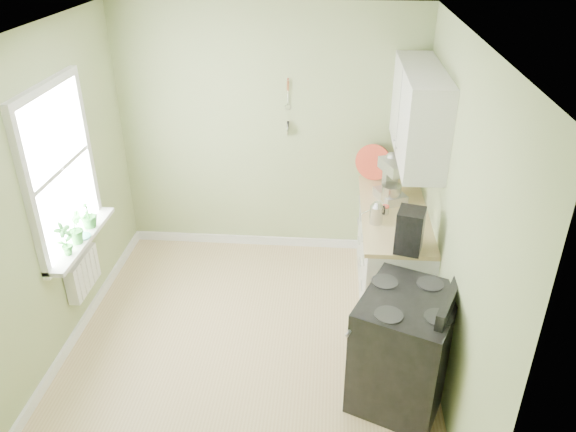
# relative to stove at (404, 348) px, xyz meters

# --- Properties ---
(floor) EXTENTS (3.20, 3.60, 0.02)m
(floor) POSITION_rel_stove_xyz_m (-1.28, 0.44, -0.49)
(floor) COLOR tan
(floor) RESTS_ON ground
(ceiling) EXTENTS (3.20, 3.60, 0.02)m
(ceiling) POSITION_rel_stove_xyz_m (-1.28, 0.44, 2.23)
(ceiling) COLOR white
(ceiling) RESTS_ON wall_back
(wall_back) EXTENTS (3.20, 0.02, 2.70)m
(wall_back) POSITION_rel_stove_xyz_m (-1.28, 2.25, 0.87)
(wall_back) COLOR #A1AF77
(wall_back) RESTS_ON floor
(wall_left) EXTENTS (0.02, 3.60, 2.70)m
(wall_left) POSITION_rel_stove_xyz_m (-2.89, 0.44, 0.87)
(wall_left) COLOR #A1AF77
(wall_left) RESTS_ON floor
(wall_right) EXTENTS (0.02, 3.60, 2.70)m
(wall_right) POSITION_rel_stove_xyz_m (0.33, 0.44, 0.87)
(wall_right) COLOR #A1AF77
(wall_right) RESTS_ON floor
(base_cabinets) EXTENTS (0.60, 1.60, 0.87)m
(base_cabinets) POSITION_rel_stove_xyz_m (0.02, 1.44, -0.04)
(base_cabinets) COLOR white
(base_cabinets) RESTS_ON floor
(countertop) EXTENTS (0.64, 1.60, 0.04)m
(countertop) POSITION_rel_stove_xyz_m (0.01, 1.44, 0.41)
(countertop) COLOR #E1C68A
(countertop) RESTS_ON base_cabinets
(upper_cabinets) EXTENTS (0.35, 1.40, 0.80)m
(upper_cabinets) POSITION_rel_stove_xyz_m (0.15, 1.54, 1.37)
(upper_cabinets) COLOR white
(upper_cabinets) RESTS_ON wall_right
(window) EXTENTS (0.06, 1.14, 1.44)m
(window) POSITION_rel_stove_xyz_m (-2.86, 0.74, 1.07)
(window) COLOR white
(window) RESTS_ON wall_left
(window_sill) EXTENTS (0.18, 1.14, 0.04)m
(window_sill) POSITION_rel_stove_xyz_m (-2.79, 0.74, 0.40)
(window_sill) COLOR white
(window_sill) RESTS_ON wall_left
(radiator) EXTENTS (0.12, 0.50, 0.35)m
(radiator) POSITION_rel_stove_xyz_m (-2.82, 0.69, 0.07)
(radiator) COLOR white
(radiator) RESTS_ON wall_left
(wall_utensils) EXTENTS (0.02, 0.14, 0.58)m
(wall_utensils) POSITION_rel_stove_xyz_m (-1.08, 2.22, 1.09)
(wall_utensils) COLOR #E1C68A
(wall_utensils) RESTS_ON wall_back
(stove) EXTENTS (0.94, 0.96, 1.06)m
(stove) POSITION_rel_stove_xyz_m (0.00, 0.00, 0.00)
(stove) COLOR black
(stove) RESTS_ON floor
(stand_mixer) EXTENTS (0.33, 0.41, 0.45)m
(stand_mixer) POSITION_rel_stove_xyz_m (-0.02, 1.70, 0.62)
(stand_mixer) COLOR #B2B2B7
(stand_mixer) RESTS_ON countertop
(kettle) EXTENTS (0.21, 0.12, 0.21)m
(kettle) POSITION_rel_stove_xyz_m (-0.18, 1.19, 0.54)
(kettle) COLOR silver
(kettle) RESTS_ON countertop
(coffee_maker) EXTENTS (0.27, 0.28, 0.37)m
(coffee_maker) POSITION_rel_stove_xyz_m (0.06, 0.74, 0.61)
(coffee_maker) COLOR black
(coffee_maker) RESTS_ON countertop
(red_tray) EXTENTS (0.39, 0.18, 0.39)m
(red_tray) POSITION_rel_stove_xyz_m (-0.17, 2.16, 0.63)
(red_tray) COLOR #BC3B27
(red_tray) RESTS_ON countertop
(jar) EXTENTS (0.08, 0.08, 0.08)m
(jar) POSITION_rel_stove_xyz_m (-0.09, 1.37, 0.48)
(jar) COLOR #ADA18D
(jar) RESTS_ON countertop
(plant_a) EXTENTS (0.17, 0.19, 0.30)m
(plant_a) POSITION_rel_stove_xyz_m (-2.78, 0.44, 0.57)
(plant_a) COLOR #2D7C2E
(plant_a) RESTS_ON window_sill
(plant_b) EXTENTS (0.17, 0.19, 0.29)m
(plant_b) POSITION_rel_stove_xyz_m (-2.78, 0.65, 0.57)
(plant_b) COLOR #2D7C2E
(plant_b) RESTS_ON window_sill
(plant_c) EXTENTS (0.16, 0.16, 0.26)m
(plant_c) POSITION_rel_stove_xyz_m (-2.78, 0.92, 0.55)
(plant_c) COLOR #2D7C2E
(plant_c) RESTS_ON window_sill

